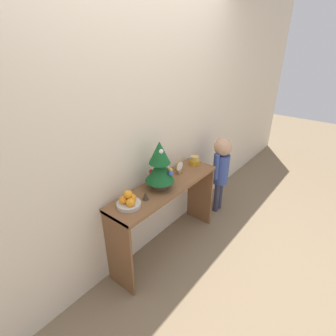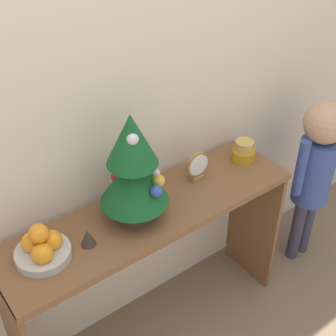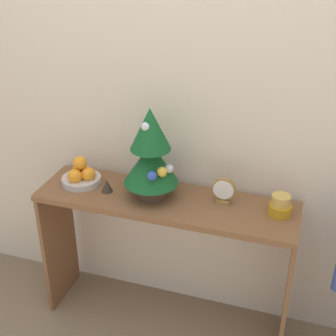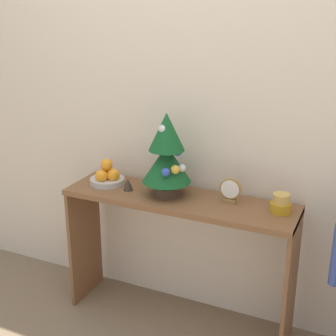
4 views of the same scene
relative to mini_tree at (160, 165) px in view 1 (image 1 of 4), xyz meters
name	(u,v)px [view 1 (image 1 of 4)]	position (x,y,z in m)	size (l,w,h in m)	color
ground_plane	(179,254)	(0.07, -0.18, -0.97)	(12.00, 12.00, 0.00)	#7A664C
back_wall	(147,128)	(0.07, 0.21, 0.28)	(7.00, 0.05, 2.50)	beige
console_table	(166,200)	(0.07, -0.01, -0.39)	(1.24, 0.34, 0.75)	brown
mini_tree	(160,165)	(0.00, 0.00, 0.00)	(0.26, 0.26, 0.44)	#4C3828
fruit_bowl	(129,202)	(-0.37, 0.01, -0.18)	(0.19, 0.19, 0.15)	#B7B2A8
singing_bowl	(195,161)	(0.60, 0.03, -0.18)	(0.10, 0.10, 0.10)	#B78419
desk_clock	(179,167)	(0.34, 0.04, -0.16)	(0.11, 0.04, 0.13)	olive
figurine	(145,196)	(-0.22, -0.03, -0.19)	(0.06, 0.06, 0.07)	#382D23
child_figure	(221,165)	(1.00, -0.09, -0.35)	(0.29, 0.21, 0.95)	#38384C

